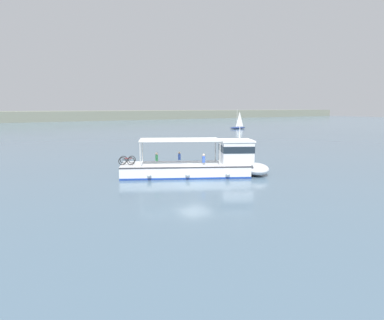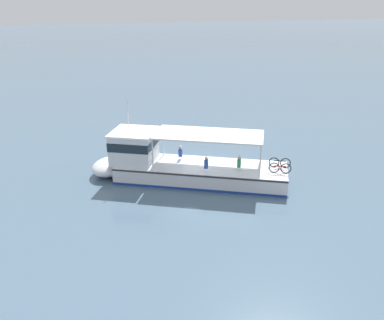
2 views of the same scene
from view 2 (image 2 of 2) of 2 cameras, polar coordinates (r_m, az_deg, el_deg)
name	(u,v)px [view 2 (image 2 of 2)]	position (r m, az deg, el deg)	size (l,w,h in m)	color
ground_plane	(197,168)	(28.61, 0.66, -1.08)	(400.00, 400.00, 0.00)	slate
ferry_main	(177,165)	(26.46, -2.17, -0.63)	(12.57, 8.98, 5.32)	silver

